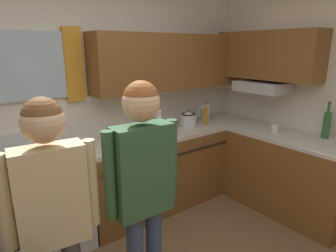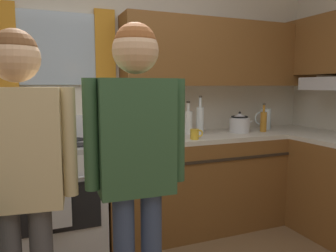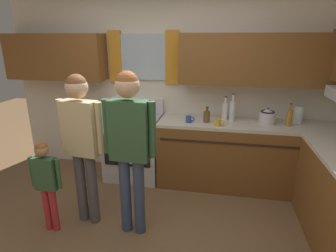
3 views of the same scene
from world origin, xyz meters
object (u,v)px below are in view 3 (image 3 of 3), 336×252
(adult_in_plaid, at_px, (130,137))
(bottle_milk_white, at_px, (225,111))
(mug_mustard_yellow, at_px, (218,122))
(adult_holding_child, at_px, (81,134))
(bottle_squat_brown, at_px, (207,116))
(small_child, at_px, (46,177))
(bottle_oil_amber, at_px, (289,117))
(mug_cobalt_blue, at_px, (189,119))
(water_pitcher, at_px, (298,115))
(stove_oven, at_px, (134,145))
(stovetop_kettle, at_px, (267,116))
(bottle_tall_clear, at_px, (232,111))

(adult_in_plaid, bearing_deg, bottle_milk_white, 54.84)
(mug_mustard_yellow, distance_m, adult_holding_child, 1.61)
(bottle_squat_brown, bearing_deg, small_child, -140.58)
(bottle_squat_brown, bearing_deg, bottle_oil_amber, 1.64)
(adult_holding_child, bearing_deg, small_child, -144.56)
(mug_cobalt_blue, height_order, water_pitcher, water_pitcher)
(bottle_oil_amber, distance_m, adult_in_plaid, 2.00)
(water_pitcher, height_order, small_child, water_pitcher)
(bottle_oil_amber, bearing_deg, mug_mustard_yellow, -169.16)
(bottle_squat_brown, relative_size, adult_in_plaid, 0.12)
(bottle_oil_amber, relative_size, bottle_milk_white, 0.91)
(water_pitcher, relative_size, adult_in_plaid, 0.13)
(bottle_milk_white, xyz_separation_m, adult_in_plaid, (-0.89, -1.27, 0.03))
(bottle_squat_brown, distance_m, adult_holding_child, 1.57)
(bottle_milk_white, distance_m, adult_in_plaid, 1.55)
(water_pitcher, bearing_deg, mug_cobalt_blue, -170.34)
(stove_oven, xyz_separation_m, adult_holding_child, (-0.18, -1.10, 0.55))
(bottle_oil_amber, xyz_separation_m, stovetop_kettle, (-0.25, 0.06, -0.01))
(bottle_oil_amber, distance_m, mug_cobalt_blue, 1.22)
(water_pitcher, bearing_deg, adult_holding_child, -152.88)
(adult_holding_child, bearing_deg, adult_in_plaid, -7.79)
(stove_oven, distance_m, bottle_squat_brown, 1.14)
(bottle_oil_amber, relative_size, mug_cobalt_blue, 2.49)
(mug_mustard_yellow, bearing_deg, water_pitcher, 17.42)
(stove_oven, distance_m, bottle_tall_clear, 1.45)
(stove_oven, height_order, stovetop_kettle, stovetop_kettle)
(bottle_milk_white, height_order, mug_cobalt_blue, bottle_milk_white)
(mug_mustard_yellow, height_order, mug_cobalt_blue, mug_mustard_yellow)
(stovetop_kettle, bearing_deg, bottle_milk_white, 169.81)
(bottle_squat_brown, relative_size, small_child, 0.21)
(bottle_squat_brown, distance_m, stovetop_kettle, 0.76)
(adult_in_plaid, bearing_deg, small_child, -170.09)
(bottle_tall_clear, bearing_deg, water_pitcher, 5.08)
(bottle_oil_amber, relative_size, mug_mustard_yellow, 2.38)
(bottle_milk_white, height_order, mug_mustard_yellow, bottle_milk_white)
(mug_mustard_yellow, height_order, adult_in_plaid, adult_in_plaid)
(mug_mustard_yellow, bearing_deg, mug_cobalt_blue, 167.92)
(bottle_tall_clear, xyz_separation_m, adult_in_plaid, (-0.98, -1.19, 0.01))
(stove_oven, distance_m, water_pitcher, 2.22)
(mug_mustard_yellow, distance_m, mug_cobalt_blue, 0.38)
(bottle_squat_brown, height_order, bottle_milk_white, bottle_milk_white)
(mug_cobalt_blue, bearing_deg, adult_in_plaid, -113.09)
(bottle_milk_white, bearing_deg, bottle_squat_brown, -142.18)
(bottle_oil_amber, relative_size, water_pitcher, 1.30)
(bottle_milk_white, relative_size, small_child, 0.32)
(bottle_tall_clear, bearing_deg, mug_cobalt_blue, -163.69)
(stove_oven, height_order, bottle_squat_brown, bottle_squat_brown)
(bottle_milk_white, bearing_deg, adult_in_plaid, -125.16)
(bottle_tall_clear, relative_size, bottle_squat_brown, 1.79)
(bottle_oil_amber, xyz_separation_m, small_child, (-2.50, -1.27, -0.39))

